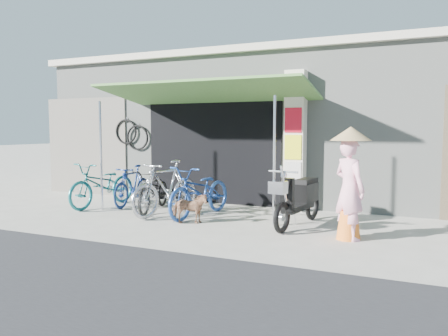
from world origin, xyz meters
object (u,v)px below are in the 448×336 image
at_px(bike_black, 154,190).
at_px(nun, 350,184).
at_px(bike_blue, 132,186).
at_px(street_dog, 189,208).
at_px(bike_navy, 201,191).
at_px(bike_teal, 103,185).
at_px(bike_silver, 166,188).
at_px(moped, 299,199).

height_order(bike_black, nun, nun).
bearing_deg(bike_black, bike_blue, 142.26).
height_order(bike_blue, bike_black, bike_blue).
bearing_deg(street_dog, bike_navy, -14.47).
bearing_deg(street_dog, bike_blue, 37.12).
distance_m(bike_teal, bike_silver, 1.85).
distance_m(street_dog, nun, 2.94).
xyz_separation_m(bike_blue, bike_black, (0.84, -0.38, -0.01)).
xyz_separation_m(bike_silver, street_dog, (0.83, -0.56, -0.28)).
distance_m(bike_teal, bike_black, 1.37).
bearing_deg(bike_silver, bike_black, 163.16).
relative_size(bike_teal, bike_navy, 0.98).
bearing_deg(nun, bike_silver, 30.57).
bearing_deg(bike_teal, bike_black, 6.34).
bearing_deg(moped, nun, -24.34).
relative_size(bike_teal, bike_black, 1.12).
bearing_deg(bike_navy, street_dog, -72.58).
relative_size(bike_black, bike_navy, 0.87).
distance_m(street_dog, moped, 2.03).
distance_m(bike_blue, bike_black, 0.93).
bearing_deg(bike_silver, bike_teal, -175.41).
bearing_deg(street_dog, moped, -94.66).
height_order(bike_teal, bike_navy, bike_navy).
height_order(bike_teal, street_dog, bike_teal).
distance_m(bike_teal, bike_navy, 2.56).
distance_m(bike_silver, street_dog, 1.04).
xyz_separation_m(bike_blue, street_dog, (2.13, -1.20, -0.18)).
relative_size(bike_navy, nun, 1.10).
xyz_separation_m(bike_blue, moped, (4.05, -0.55, 0.02)).
xyz_separation_m(bike_navy, street_dog, (0.11, -0.69, -0.23)).
distance_m(bike_navy, nun, 3.09).
bearing_deg(bike_silver, street_dog, -21.14).
xyz_separation_m(street_dog, nun, (2.88, 0.00, 0.60)).
relative_size(bike_silver, street_dog, 2.76).
bearing_deg(bike_blue, bike_black, -29.26).
height_order(bike_blue, bike_silver, bike_silver).
relative_size(bike_black, moped, 0.92).
xyz_separation_m(bike_silver, bike_navy, (0.72, 0.13, -0.05)).
height_order(bike_blue, bike_navy, bike_navy).
xyz_separation_m(bike_teal, bike_silver, (1.83, -0.26, 0.06)).
height_order(bike_blue, street_dog, bike_blue).
relative_size(bike_blue, nun, 0.86).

